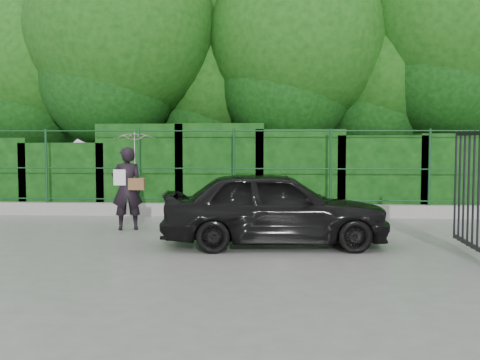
{
  "coord_description": "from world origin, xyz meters",
  "views": [
    {
      "loc": [
        1.51,
        -9.81,
        1.88
      ],
      "look_at": [
        0.76,
        1.3,
        1.1
      ],
      "focal_mm": 45.0,
      "sensor_mm": 36.0,
      "label": 1
    }
  ],
  "objects": [
    {
      "name": "ground",
      "position": [
        0.0,
        0.0,
        0.0
      ],
      "size": [
        80.0,
        80.0,
        0.0
      ],
      "primitive_type": "plane",
      "color": "gray"
    },
    {
      "name": "fence",
      "position": [
        0.22,
        4.5,
        1.2
      ],
      "size": [
        14.13,
        0.06,
        1.8
      ],
      "color": "#13401E",
      "rests_on": "kerb"
    },
    {
      "name": "woman",
      "position": [
        -1.53,
        2.26,
        1.28
      ],
      "size": [
        0.92,
        0.85,
        2.01
      ],
      "color": "black",
      "rests_on": "ground"
    },
    {
      "name": "kerb",
      "position": [
        0.0,
        4.5,
        0.15
      ],
      "size": [
        14.0,
        0.25,
        0.3
      ],
      "primitive_type": "cube",
      "color": "#9E9E99",
      "rests_on": "ground"
    },
    {
      "name": "hedge",
      "position": [
        0.07,
        5.5,
        1.02
      ],
      "size": [
        14.2,
        1.2,
        2.24
      ],
      "color": "black",
      "rests_on": "ground"
    },
    {
      "name": "trees",
      "position": [
        1.14,
        7.74,
        4.62
      ],
      "size": [
        17.1,
        6.15,
        8.08
      ],
      "color": "black",
      "rests_on": "ground"
    },
    {
      "name": "car",
      "position": [
        1.42,
        0.6,
        0.67
      ],
      "size": [
        4.03,
        1.88,
        1.33
      ],
      "primitive_type": "imported",
      "rotation": [
        0.0,
        0.0,
        1.65
      ],
      "color": "black",
      "rests_on": "ground"
    }
  ]
}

